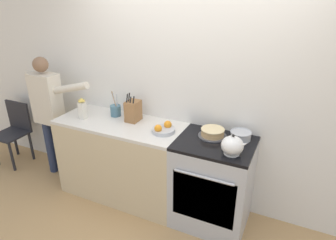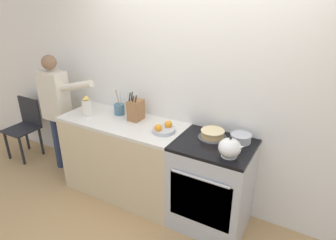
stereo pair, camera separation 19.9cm
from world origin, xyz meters
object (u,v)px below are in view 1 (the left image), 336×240
tea_kettle (233,146)px  milk_carton (82,109)px  person_baker (49,108)px  dining_chair (15,128)px  knife_block (133,111)px  fruit_bowl (163,129)px  utensil_crock (116,110)px  layer_cake (213,133)px  mixing_bowl (241,135)px  stove_range (212,183)px

tea_kettle → milk_carton: (-1.68, 0.07, 0.03)m
tea_kettle → milk_carton: size_ratio=1.00×
person_baker → dining_chair: person_baker is taller
knife_block → fruit_bowl: 0.44m
dining_chair → utensil_crock: bearing=9.0°
layer_cake → fruit_bowl: size_ratio=1.19×
mixing_bowl → utensil_crock: bearing=-179.1°
milk_carton → person_baker: bearing=172.3°
person_baker → utensil_crock: bearing=-3.3°
stove_range → person_baker: person_baker is taller
stove_range → layer_cake: size_ratio=3.33×
knife_block → dining_chair: knife_block is taller
layer_cake → stove_range: bearing=-59.9°
mixing_bowl → milk_carton: (-1.69, -0.24, 0.07)m
knife_block → dining_chair: 1.96m
layer_cake → utensil_crock: 1.15m
layer_cake → knife_block: bearing=-179.9°
layer_cake → milk_carton: 1.44m
layer_cake → mixing_bowl: mixing_bowl is taller
stove_range → fruit_bowl: fruit_bowl is taller
person_baker → dining_chair: bearing=166.2°
layer_cake → fruit_bowl: (-0.47, -0.12, -0.00)m
knife_block → milk_carton: knife_block is taller
fruit_bowl → utensil_crock: bearing=167.5°
fruit_bowl → dining_chair: 2.34m
utensil_crock → fruit_bowl: size_ratio=1.27×
layer_cake → mixing_bowl: bearing=11.0°
tea_kettle → dining_chair: bearing=176.8°
utensil_crock → milk_carton: bearing=-142.5°
utensil_crock → layer_cake: bearing=-1.4°
layer_cake → utensil_crock: (-1.14, 0.03, 0.03)m
knife_block → fruit_bowl: bearing=-15.8°
layer_cake → milk_carton: size_ratio=1.16×
knife_block → milk_carton: bearing=-160.7°
mixing_bowl → fruit_bowl: size_ratio=0.86×
stove_range → tea_kettle: 0.60m
milk_carton → dining_chair: milk_carton is taller
stove_range → mixing_bowl: (0.20, 0.16, 0.51)m
stove_range → dining_chair: size_ratio=1.10×
stove_range → milk_carton: (-1.49, -0.08, 0.58)m
milk_carton → knife_block: bearing=19.3°
milk_carton → fruit_bowl: bearing=4.1°
person_baker → dining_chair: 0.85m
tea_kettle → utensil_crock: size_ratio=0.80×
stove_range → mixing_bowl: bearing=38.9°
milk_carton → person_baker: size_ratio=0.16×
layer_cake → utensil_crock: utensil_crock is taller
stove_range → person_baker: 2.14m
mixing_bowl → tea_kettle: bearing=-91.1°
knife_block → milk_carton: (-0.53, -0.19, 0.00)m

